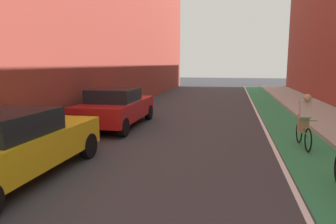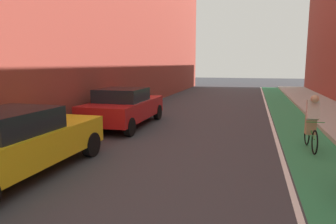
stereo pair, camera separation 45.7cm
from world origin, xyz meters
The scene contains 7 objects.
ground_plane centered at (0.00, 15.85, 0.00)m, with size 87.33×87.33×0.00m, color #38383D.
bike_lane_paint centered at (3.48, 17.85, 0.00)m, with size 1.60×39.70×0.00m, color #2D8451.
lane_divider_stripe centered at (2.58, 17.85, 0.00)m, with size 0.12×39.70×0.00m, color white.
building_facade_left centered at (-6.07, 17.83, 5.59)m, with size 4.15×39.70×11.19m.
parked_sedan_yellow_cab centered at (-3.23, 8.69, 0.79)m, with size 1.85×4.63×1.53m.
parked_sedan_red centered at (-3.23, 14.58, 0.79)m, with size 2.06×4.53×1.53m.
cyclist_trailing centered at (3.44, 12.83, 0.81)m, with size 0.48×1.73×1.62m.
Camera 2 is at (1.74, 3.29, 2.49)m, focal length 32.79 mm.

